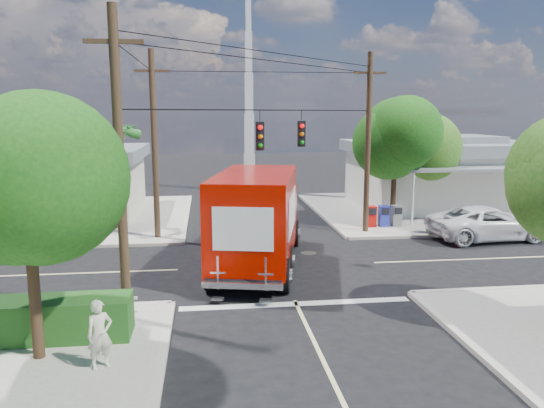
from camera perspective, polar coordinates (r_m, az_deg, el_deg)
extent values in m
plane|color=black|center=(21.49, 0.67, -6.70)|extent=(120.00, 120.00, 0.00)
cube|color=gray|center=(34.83, 16.34, -0.55)|extent=(14.00, 14.00, 0.14)
cube|color=#B5B0A1|center=(32.70, 5.00, -0.85)|extent=(0.25, 14.00, 0.14)
cube|color=#B5B0A1|center=(28.68, 21.87, -3.05)|extent=(14.00, 0.25, 0.14)
cube|color=gray|center=(33.01, -21.38, -1.39)|extent=(14.00, 14.00, 0.14)
cube|color=#B5B0A1|center=(32.00, -9.15, -1.17)|extent=(0.25, 14.00, 0.14)
cube|color=#B5B0A1|center=(26.44, -25.05, -4.32)|extent=(14.00, 0.25, 0.14)
cube|color=#B5B0A1|center=(13.09, 26.78, -18.82)|extent=(0.25, 14.00, 0.14)
cube|color=beige|center=(31.14, -1.83, -1.48)|extent=(0.12, 12.00, 0.01)
cube|color=beige|center=(12.39, 7.34, -19.82)|extent=(0.12, 12.00, 0.01)
cube|color=beige|center=(24.85, 24.27, -5.29)|extent=(12.00, 0.12, 0.01)
cube|color=beige|center=(22.48, -25.69, -6.94)|extent=(12.00, 0.12, 0.01)
cube|color=silver|center=(17.45, 2.61, -10.68)|extent=(7.50, 0.40, 0.01)
cube|color=white|center=(36.09, 18.03, 2.56)|extent=(11.00, 8.00, 3.40)
cube|color=gray|center=(35.90, 18.21, 5.80)|extent=(11.80, 8.80, 0.70)
cube|color=gray|center=(35.88, 18.25, 6.60)|extent=(6.05, 4.40, 0.50)
cube|color=gray|center=(31.62, 21.90, 3.55)|extent=(9.90, 1.80, 0.15)
cylinder|color=silver|center=(29.20, 14.89, 0.59)|extent=(0.12, 0.12, 2.90)
cube|color=beige|center=(34.44, -22.56, 1.79)|extent=(10.00, 8.00, 3.20)
cube|color=gray|center=(34.25, -22.78, 5.02)|extent=(10.80, 8.80, 0.70)
cube|color=gray|center=(34.22, -22.84, 5.85)|extent=(5.50, 4.40, 0.50)
cube|color=gray|center=(29.66, -25.17, 2.56)|extent=(9.00, 1.80, 0.15)
cylinder|color=silver|center=(28.08, -17.69, -0.11)|extent=(0.12, 0.12, 2.70)
cube|color=silver|center=(40.80, -2.45, 3.34)|extent=(0.80, 0.80, 3.00)
cube|color=silver|center=(40.57, -2.48, 7.56)|extent=(0.70, 0.70, 3.00)
cube|color=silver|center=(40.56, -2.51, 11.79)|extent=(0.60, 0.60, 3.00)
cube|color=silver|center=(40.77, -2.54, 16.01)|extent=(0.50, 0.50, 3.00)
cube|color=silver|center=(41.20, -2.58, 20.16)|extent=(0.40, 0.40, 3.00)
cylinder|color=#422D1C|center=(14.18, -24.24, -7.96)|extent=(0.28, 0.28, 3.71)
sphere|color=#114711|center=(13.69, -24.92, 1.35)|extent=(3.71, 3.71, 3.71)
sphere|color=#114711|center=(13.97, -26.31, 2.36)|extent=(3.02, 3.02, 3.02)
sphere|color=#114711|center=(13.32, -23.84, 0.71)|extent=(3.25, 3.25, 3.25)
cylinder|color=#422D1C|center=(29.25, 12.94, 1.87)|extent=(0.28, 0.28, 4.10)
sphere|color=#114711|center=(29.02, 13.14, 6.89)|extent=(4.10, 4.10, 4.10)
sphere|color=#114711|center=(29.06, 12.28, 7.43)|extent=(3.33, 3.33, 3.33)
sphere|color=#114711|center=(28.86, 13.99, 6.58)|extent=(3.58, 3.58, 3.58)
cylinder|color=#422D1C|center=(32.26, 15.94, 2.01)|extent=(0.28, 0.28, 3.58)
sphere|color=#205912|center=(32.05, 16.13, 5.98)|extent=(3.58, 3.58, 3.58)
sphere|color=#205912|center=(32.07, 15.35, 6.42)|extent=(2.91, 2.91, 2.91)
sphere|color=#205912|center=(31.92, 16.91, 5.73)|extent=(3.14, 3.14, 3.14)
cylinder|color=#422D1C|center=(28.51, -16.57, 2.43)|extent=(0.24, 0.24, 5.00)
cone|color=#276B26|center=(28.17, -15.01, 7.73)|extent=(0.50, 2.06, 0.98)
cone|color=#276B26|center=(28.92, -15.50, 7.75)|extent=(1.92, 1.68, 0.98)
cone|color=#276B26|center=(29.21, -16.94, 7.70)|extent=(2.12, 0.95, 0.98)
cone|color=#276B26|center=(28.84, -18.31, 7.61)|extent=(1.34, 2.07, 0.98)
cone|color=#276B26|center=(28.07, -18.61, 7.55)|extent=(1.34, 2.07, 0.98)
cone|color=#276B26|center=(27.48, -17.55, 7.56)|extent=(2.12, 0.95, 0.98)
cone|color=#276B26|center=(27.53, -15.91, 7.65)|extent=(1.92, 1.68, 0.98)
cylinder|color=#422D1C|center=(30.38, -19.83, 2.31)|extent=(0.24, 0.24, 4.60)
cone|color=#276B26|center=(30.00, -18.41, 6.91)|extent=(0.50, 2.06, 0.98)
cone|color=#276B26|center=(30.75, -18.78, 6.95)|extent=(1.92, 1.68, 0.98)
cone|color=#276B26|center=(31.08, -20.10, 6.90)|extent=(2.12, 0.95, 0.98)
cone|color=#276B26|center=(30.75, -21.41, 6.79)|extent=(1.34, 2.07, 0.98)
cone|color=#276B26|center=(30.00, -21.78, 6.71)|extent=(1.34, 2.07, 0.98)
cone|color=#276B26|center=(29.38, -20.85, 6.72)|extent=(2.12, 0.95, 0.98)
cone|color=#276B26|center=(29.38, -19.32, 6.81)|extent=(1.92, 1.68, 0.98)
cylinder|color=#473321|center=(15.48, -16.03, 3.45)|extent=(0.28, 0.28, 9.00)
cube|color=#473321|center=(15.50, -16.67, 16.41)|extent=(1.60, 0.12, 0.12)
cylinder|color=#473321|center=(26.87, 10.27, 6.24)|extent=(0.28, 0.28, 9.00)
cube|color=#473321|center=(26.89, 10.50, 13.70)|extent=(1.60, 0.12, 0.12)
cylinder|color=#473321|center=(25.77, -12.53, 6.01)|extent=(0.28, 0.28, 9.00)
cube|color=#473321|center=(25.78, -12.82, 13.79)|extent=(1.60, 0.12, 0.12)
cylinder|color=black|center=(20.59, 0.70, 10.07)|extent=(10.43, 10.43, 0.04)
cube|color=black|center=(19.72, -1.31, 7.32)|extent=(0.30, 0.24, 1.05)
sphere|color=red|center=(19.57, -1.27, 8.26)|extent=(0.20, 0.20, 0.20)
cube|color=black|center=(21.87, 3.18, 7.55)|extent=(0.30, 0.24, 1.05)
sphere|color=red|center=(21.72, 3.26, 8.41)|extent=(0.20, 0.20, 0.20)
cube|color=silver|center=(16.61, -24.63, -10.90)|extent=(5.94, 0.05, 0.08)
cube|color=silver|center=(16.48, -24.73, -9.60)|extent=(5.94, 0.05, 0.08)
cube|color=silver|center=(15.94, -14.86, -10.61)|extent=(0.09, 0.06, 1.00)
cube|color=#1D4A19|center=(15.89, -26.25, -11.19)|extent=(6.20, 1.20, 1.10)
cube|color=#B30E0A|center=(28.48, 10.59, -1.31)|extent=(0.50, 0.50, 1.10)
cube|color=#242DA4|center=(28.70, 11.92, -1.27)|extent=(0.50, 0.50, 1.10)
cube|color=slate|center=(28.94, 13.23, -1.23)|extent=(0.50, 0.50, 1.10)
cube|color=black|center=(21.47, -1.43, -5.03)|extent=(4.35, 8.95, 0.28)
cube|color=#B10C00|center=(24.54, -0.50, -1.03)|extent=(2.99, 2.41, 2.43)
cube|color=black|center=(25.22, -0.32, 0.29)|extent=(2.32, 0.77, 1.05)
cube|color=silver|center=(25.66, -0.27, -2.30)|extent=(2.51, 0.68, 0.39)
cube|color=#B10C00|center=(20.14, -1.79, -1.20)|extent=(4.09, 6.85, 3.20)
cube|color=white|center=(19.98, 2.19, -0.81)|extent=(0.89, 3.88, 1.43)
cube|color=white|center=(20.33, -5.72, -0.66)|extent=(0.89, 3.88, 1.43)
cube|color=white|center=(16.99, -3.17, -2.73)|extent=(1.94, 0.45, 1.43)
cube|color=silver|center=(17.34, -3.18, -8.71)|extent=(2.64, 0.85, 0.20)
cube|color=silver|center=(17.20, -5.83, -7.36)|extent=(0.50, 0.17, 1.10)
cube|color=silver|center=(16.97, -0.67, -7.54)|extent=(0.50, 0.17, 1.10)
cylinder|color=black|center=(24.72, -3.47, -3.05)|extent=(0.61, 1.26, 1.21)
cylinder|color=black|center=(24.46, 2.42, -3.18)|extent=(0.61, 1.26, 1.21)
cylinder|color=black|center=(18.64, -6.53, -7.42)|extent=(0.61, 1.26, 1.21)
cylinder|color=black|center=(18.30, 1.34, -7.69)|extent=(0.61, 1.26, 1.21)
imported|color=silver|center=(27.79, 22.25, -1.91)|extent=(6.03, 3.14, 1.62)
imported|color=beige|center=(13.45, -18.05, -13.19)|extent=(0.72, 0.64, 1.66)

